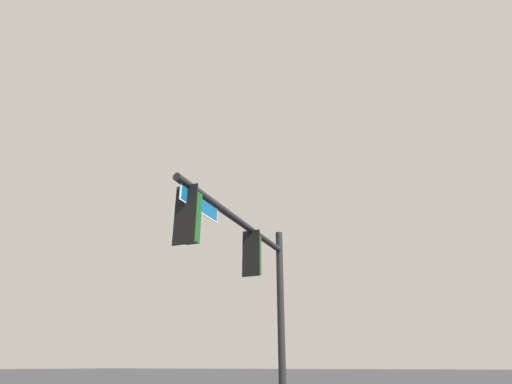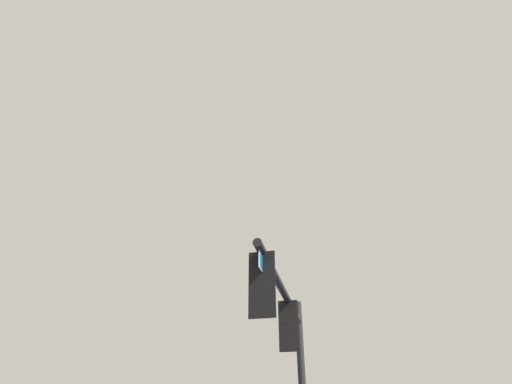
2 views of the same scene
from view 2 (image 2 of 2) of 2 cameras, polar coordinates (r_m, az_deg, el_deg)
The scene contains 1 object.
signal_pole_near at distance 10.86m, azimuth 4.72°, elevation -20.18°, with size 6.24×0.68×5.60m.
Camera 2 is at (6.06, -6.22, 1.82)m, focal length 28.00 mm.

